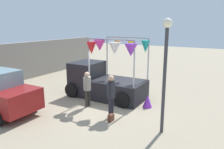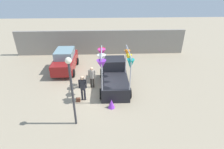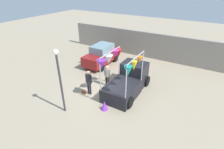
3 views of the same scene
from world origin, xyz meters
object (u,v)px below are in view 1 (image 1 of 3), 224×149
vendor_truck (102,80)px  street_lamp (165,61)px  person_customer (111,92)px  handbag (111,118)px  person_vendor (87,86)px  folded_kite_bundle_violet (148,101)px

vendor_truck → street_lamp: size_ratio=1.04×
person_customer → street_lamp: (-0.21, -2.25, 1.51)m
person_customer → handbag: (-0.35, -0.20, -0.96)m
handbag → person_customer: bearing=29.7°
vendor_truck → street_lamp: 4.94m
person_vendor → vendor_truck: bearing=6.8°
person_vendor → handbag: (-0.85, -1.78, -0.88)m
street_lamp → vendor_truck: bearing=59.9°
street_lamp → folded_kite_bundle_violet: size_ratio=6.69×
folded_kite_bundle_violet → street_lamp: bearing=-147.0°
person_customer → folded_kite_bundle_violet: 2.20m
vendor_truck → person_customer: 2.76m
person_vendor → folded_kite_bundle_violet: (1.33, -2.49, -0.72)m
handbag → street_lamp: street_lamp is taller
vendor_truck → street_lamp: (-2.33, -4.01, 1.69)m
vendor_truck → folded_kite_bundle_violet: size_ratio=6.96×
street_lamp → folded_kite_bundle_violet: bearing=33.0°
person_vendor → street_lamp: 4.20m
vendor_truck → person_vendor: (-1.61, -0.19, 0.09)m
person_customer → handbag: person_customer is taller
person_vendor → person_customer: bearing=-107.7°
vendor_truck → person_vendor: bearing=-173.2°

